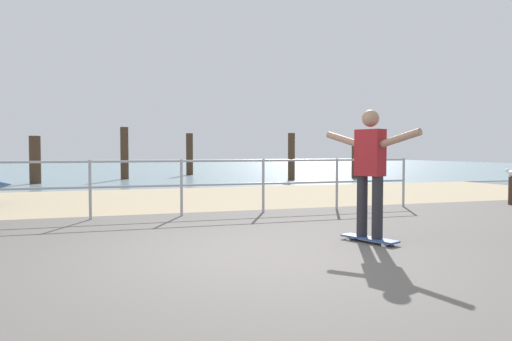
{
  "coord_description": "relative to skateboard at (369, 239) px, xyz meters",
  "views": [
    {
      "loc": [
        -1.31,
        -5.13,
        1.21
      ],
      "look_at": [
        1.0,
        2.0,
        0.9
      ],
      "focal_mm": 33.78,
      "sensor_mm": 36.0,
      "label": 1
    }
  ],
  "objects": [
    {
      "name": "ground_plane",
      "position": [
        -1.99,
        -1.31,
        -0.07
      ],
      "size": [
        24.0,
        10.0,
        0.04
      ],
      "primitive_type": "cube",
      "color": "#605B56",
      "rests_on": "ground"
    },
    {
      "name": "beach_strip",
      "position": [
        -1.99,
        6.69,
        -0.07
      ],
      "size": [
        24.0,
        6.0,
        0.04
      ],
      "primitive_type": "cube",
      "color": "tan",
      "rests_on": "ground"
    },
    {
      "name": "sea_surface",
      "position": [
        -1.99,
        34.69,
        -0.07
      ],
      "size": [
        72.0,
        50.0,
        0.04
      ],
      "primitive_type": "cube",
      "color": "#75939E",
      "rests_on": "ground"
    },
    {
      "name": "railing_fence",
      "position": [
        -3.48,
        3.29,
        0.63
      ],
      "size": [
        12.65,
        0.05,
        1.05
      ],
      "color": "#9EA0A5",
      "rests_on": "ground"
    },
    {
      "name": "skateboard",
      "position": [
        0.0,
        0.0,
        0.0
      ],
      "size": [
        0.48,
        0.82,
        0.08
      ],
      "color": "#334C8C",
      "rests_on": "ground"
    },
    {
      "name": "skateboarder",
      "position": [
        -0.0,
        -0.0,
        0.95
      ],
      "size": [
        0.62,
        1.38,
        1.65
      ],
      "color": "#26262B",
      "rests_on": "skateboard"
    },
    {
      "name": "groyne_post_1",
      "position": [
        -5.55,
        13.49,
        0.8
      ],
      "size": [
        0.39,
        0.39,
        1.74
      ],
      "primitive_type": "cylinder",
      "color": "#422D1E",
      "rests_on": "ground"
    },
    {
      "name": "groyne_post_2",
      "position": [
        -2.35,
        15.3,
        1.03
      ],
      "size": [
        0.33,
        0.33,
        2.19
      ],
      "primitive_type": "cylinder",
      "color": "#422D1E",
      "rests_on": "ground"
    },
    {
      "name": "groyne_post_3",
      "position": [
        0.85,
        17.96,
        0.96
      ],
      "size": [
        0.33,
        0.33,
        2.06
      ],
      "primitive_type": "cylinder",
      "color": "#422D1E",
      "rests_on": "ground"
    },
    {
      "name": "groyne_post_4",
      "position": [
        4.04,
        12.62,
        0.89
      ],
      "size": [
        0.28,
        0.28,
        1.92
      ],
      "primitive_type": "cylinder",
      "color": "#422D1E",
      "rests_on": "ground"
    },
    {
      "name": "groyne_post_5",
      "position": [
        7.24,
        13.1,
        0.75
      ],
      "size": [
        0.34,
        0.34,
        1.63
      ],
      "primitive_type": "cylinder",
      "color": "#422D1E",
      "rests_on": "ground"
    }
  ]
}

